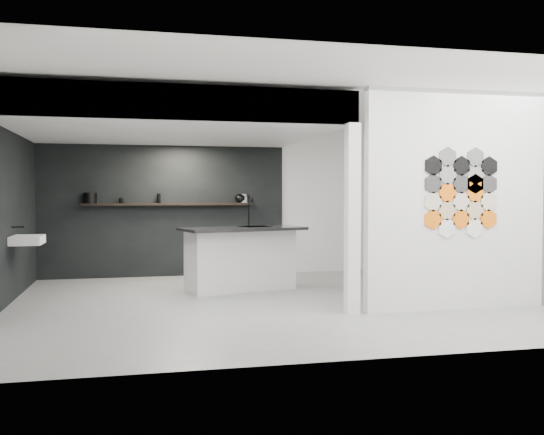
{
  "coord_description": "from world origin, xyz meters",
  "views": [
    {
      "loc": [
        -1.81,
        -8.05,
        1.49
      ],
      "look_at": [
        0.1,
        0.3,
        1.15
      ],
      "focal_mm": 40.0,
      "sensor_mm": 36.0,
      "label": 1
    }
  ],
  "objects_px": {
    "glass_bowl": "(243,200)",
    "bottle_dark": "(159,198)",
    "kettle": "(240,198)",
    "utensil_cup": "(121,201)",
    "glass_vase": "(243,198)",
    "kitchen_island": "(241,258)",
    "wall_basin": "(27,240)",
    "partition_panel": "(456,200)",
    "stockpot": "(90,198)"
  },
  "relations": [
    {
      "from": "bottle_dark",
      "to": "glass_bowl",
      "type": "bearing_deg",
      "value": 0.0
    },
    {
      "from": "kitchen_island",
      "to": "glass_vase",
      "type": "bearing_deg",
      "value": 63.92
    },
    {
      "from": "kettle",
      "to": "glass_vase",
      "type": "distance_m",
      "value": 0.06
    },
    {
      "from": "partition_panel",
      "to": "glass_vase",
      "type": "distance_m",
      "value": 4.39
    },
    {
      "from": "wall_basin",
      "to": "glass_bowl",
      "type": "distance_m",
      "value": 4.0
    },
    {
      "from": "glass_vase",
      "to": "utensil_cup",
      "type": "height_order",
      "value": "glass_vase"
    },
    {
      "from": "bottle_dark",
      "to": "utensil_cup",
      "type": "distance_m",
      "value": 0.65
    },
    {
      "from": "kitchen_island",
      "to": "kettle",
      "type": "height_order",
      "value": "kettle"
    },
    {
      "from": "partition_panel",
      "to": "bottle_dark",
      "type": "distance_m",
      "value": 5.28
    },
    {
      "from": "wall_basin",
      "to": "glass_bowl",
      "type": "xyz_separation_m",
      "value": [
        3.39,
        2.07,
        0.52
      ]
    },
    {
      "from": "partition_panel",
      "to": "glass_vase",
      "type": "relative_size",
      "value": 17.49
    },
    {
      "from": "stockpot",
      "to": "glass_bowl",
      "type": "distance_m",
      "value": 2.7
    },
    {
      "from": "kettle",
      "to": "glass_vase",
      "type": "relative_size",
      "value": 1.24
    },
    {
      "from": "bottle_dark",
      "to": "kettle",
      "type": "bearing_deg",
      "value": 0.0
    },
    {
      "from": "wall_basin",
      "to": "kitchen_island",
      "type": "bearing_deg",
      "value": 5.61
    },
    {
      "from": "glass_bowl",
      "to": "bottle_dark",
      "type": "bearing_deg",
      "value": 180.0
    },
    {
      "from": "glass_bowl",
      "to": "bottle_dark",
      "type": "distance_m",
      "value": 1.53
    },
    {
      "from": "kettle",
      "to": "glass_bowl",
      "type": "relative_size",
      "value": 1.39
    },
    {
      "from": "glass_bowl",
      "to": "utensil_cup",
      "type": "height_order",
      "value": "glass_bowl"
    },
    {
      "from": "wall_basin",
      "to": "kitchen_island",
      "type": "relative_size",
      "value": 0.3
    },
    {
      "from": "wall_basin",
      "to": "kettle",
      "type": "relative_size",
      "value": 3.03
    },
    {
      "from": "partition_panel",
      "to": "wall_basin",
      "type": "distance_m",
      "value": 5.78
    },
    {
      "from": "wall_basin",
      "to": "kitchen_island",
      "type": "distance_m",
      "value": 3.06
    },
    {
      "from": "kettle",
      "to": "glass_bowl",
      "type": "distance_m",
      "value": 0.07
    },
    {
      "from": "kettle",
      "to": "glass_vase",
      "type": "xyz_separation_m",
      "value": [
        0.06,
        0.0,
        -0.0
      ]
    },
    {
      "from": "kitchen_island",
      "to": "stockpot",
      "type": "relative_size",
      "value": 8.74
    },
    {
      "from": "partition_panel",
      "to": "stockpot",
      "type": "relative_size",
      "value": 12.31
    },
    {
      "from": "kettle",
      "to": "utensil_cup",
      "type": "xyz_separation_m",
      "value": [
        -2.12,
        0.0,
        -0.04
      ]
    },
    {
      "from": "glass_bowl",
      "to": "kitchen_island",
      "type": "bearing_deg",
      "value": -101.55
    },
    {
      "from": "glass_bowl",
      "to": "glass_vase",
      "type": "distance_m",
      "value": 0.03
    },
    {
      "from": "kitchen_island",
      "to": "kettle",
      "type": "xyz_separation_m",
      "value": [
        0.3,
        1.77,
        0.9
      ]
    },
    {
      "from": "wall_basin",
      "to": "utensil_cup",
      "type": "relative_size",
      "value": 6.61
    },
    {
      "from": "bottle_dark",
      "to": "glass_vase",
      "type": "bearing_deg",
      "value": 0.0
    },
    {
      "from": "glass_vase",
      "to": "kitchen_island",
      "type": "bearing_deg",
      "value": -101.55
    },
    {
      "from": "glass_vase",
      "to": "bottle_dark",
      "type": "relative_size",
      "value": 0.94
    },
    {
      "from": "partition_panel",
      "to": "glass_bowl",
      "type": "height_order",
      "value": "partition_panel"
    },
    {
      "from": "partition_panel",
      "to": "wall_basin",
      "type": "xyz_separation_m",
      "value": [
        -5.46,
        1.8,
        -0.55
      ]
    },
    {
      "from": "wall_basin",
      "to": "kettle",
      "type": "bearing_deg",
      "value": 31.78
    },
    {
      "from": "kettle",
      "to": "utensil_cup",
      "type": "relative_size",
      "value": 2.18
    },
    {
      "from": "partition_panel",
      "to": "bottle_dark",
      "type": "height_order",
      "value": "partition_panel"
    },
    {
      "from": "stockpot",
      "to": "glass_vase",
      "type": "relative_size",
      "value": 1.42
    },
    {
      "from": "kitchen_island",
      "to": "utensil_cup",
      "type": "bearing_deg",
      "value": 121.17
    },
    {
      "from": "wall_basin",
      "to": "kettle",
      "type": "xyz_separation_m",
      "value": [
        3.33,
        2.07,
        0.55
      ]
    },
    {
      "from": "glass_bowl",
      "to": "bottle_dark",
      "type": "height_order",
      "value": "bottle_dark"
    },
    {
      "from": "kitchen_island",
      "to": "stockpot",
      "type": "bearing_deg",
      "value": 128.35
    },
    {
      "from": "utensil_cup",
      "to": "kitchen_island",
      "type": "bearing_deg",
      "value": -44.3
    },
    {
      "from": "wall_basin",
      "to": "partition_panel",
      "type": "bearing_deg",
      "value": -18.23
    },
    {
      "from": "glass_vase",
      "to": "bottle_dark",
      "type": "distance_m",
      "value": 1.53
    },
    {
      "from": "stockpot",
      "to": "bottle_dark",
      "type": "distance_m",
      "value": 1.17
    },
    {
      "from": "stockpot",
      "to": "glass_vase",
      "type": "bearing_deg",
      "value": 0.0
    }
  ]
}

